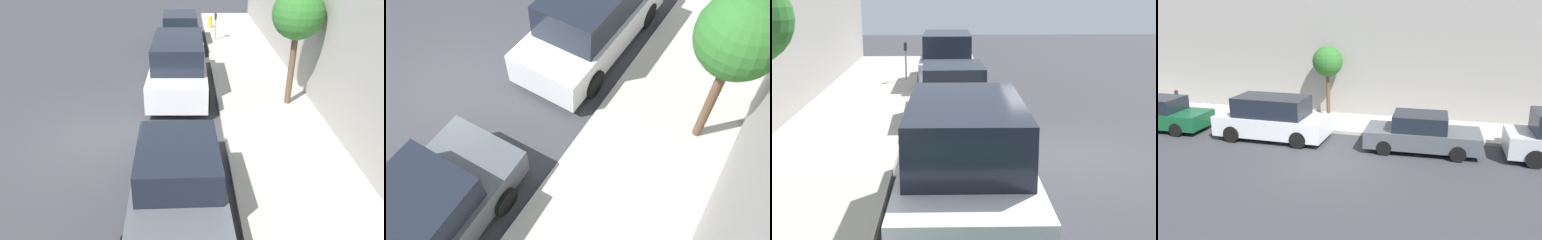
% 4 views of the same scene
% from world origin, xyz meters
% --- Properties ---
extents(ground_plane, '(60.00, 60.00, 0.00)m').
position_xyz_m(ground_plane, '(0.00, 0.00, 0.00)').
color(ground_plane, '#38383D').
extents(sidewalk, '(3.07, 32.00, 0.15)m').
position_xyz_m(sidewalk, '(5.03, 0.00, 0.07)').
color(sidewalk, '#B2ADA3').
rests_on(sidewalk, ground_plane).
extents(parked_sedan_second, '(1.92, 4.55, 1.54)m').
position_xyz_m(parked_sedan_second, '(2.28, -3.19, 0.73)').
color(parked_sedan_second, '#4C5156').
rests_on(parked_sedan_second, ground_plane).
extents(parked_minivan_third, '(2.02, 4.93, 1.90)m').
position_xyz_m(parked_minivan_third, '(2.20, 3.24, 0.92)').
color(parked_minivan_third, silver).
rests_on(parked_minivan_third, ground_plane).
extents(parked_sedan_fourth, '(1.92, 4.52, 1.54)m').
position_xyz_m(parked_sedan_fourth, '(2.19, 9.00, 0.73)').
color(parked_sedan_fourth, '#14512D').
rests_on(parked_sedan_fourth, ground_plane).
extents(parking_meter_far, '(0.11, 0.15, 1.36)m').
position_xyz_m(parking_meter_far, '(3.95, 9.49, 0.99)').
color(parking_meter_far, '#ADADB2').
rests_on(parking_meter_far, sidewalk).
extents(street_tree, '(1.53, 1.53, 3.62)m').
position_xyz_m(street_tree, '(5.75, 1.82, 2.96)').
color(street_tree, brown).
rests_on(street_tree, sidewalk).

